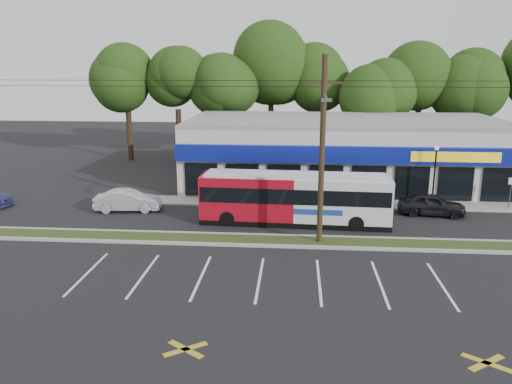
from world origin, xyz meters
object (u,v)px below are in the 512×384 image
Objects in this scene: sign_post at (511,187)px; pedestrian_a at (359,206)px; car_silver at (128,200)px; pedestrian_b at (332,197)px; lamp_post at (435,169)px; metrobus at (295,197)px; car_dark at (431,204)px; utility_pole at (319,145)px.

sign_post reaches higher than pedestrian_a.
pedestrian_b reaches higher than car_silver.
pedestrian_a is at bearing -152.22° from lamp_post.
pedestrian_a is 2.31m from pedestrian_b.
metrobus is at bearing -164.17° from sign_post.
car_dark is at bearing 17.95° from metrobus.
pedestrian_a is at bearing 109.40° from car_dark.
sign_post is 5.83m from car_dark.
utility_pole is 11.81× the size of car_dark.
metrobus is 2.68× the size of car_silver.
pedestrian_b reaches higher than pedestrian_a.
sign_post reaches higher than car_silver.
sign_post is 25.61m from car_silver.
lamp_post reaches higher than car_silver.
utility_pole is 5.34m from metrobus.
sign_post is 1.43× the size of pedestrian_a.
pedestrian_a is 0.87× the size of pedestrian_b.
metrobus is 4.41m from pedestrian_a.
pedestrian_b is (-1.57, 1.69, 0.12)m from pedestrian_a.
pedestrian_b is at bearing 79.23° from utility_pole.
metrobus is at bearing 113.64° from car_dark.
car_dark reaches higher than car_silver.
lamp_post is 0.98× the size of car_silver.
metrobus is (-9.37, -4.30, -1.03)m from lamp_post.
car_dark is (7.63, 6.03, -4.69)m from utility_pole.
metrobus is 6.48× the size of pedestrian_b.
utility_pole reaches higher than car_silver.
lamp_post is (8.17, 7.87, -2.74)m from utility_pole.
car_silver is at bearing 100.06° from car_dark.
lamp_post is at bearing -8.14° from car_dark.
sign_post is at bearing -65.56° from car_dark.
metrobus reaches higher than sign_post.
metrobus is at bearing -155.36° from lamp_post.
sign_post is (5.00, -0.23, -1.12)m from lamp_post.
pedestrian_b is (2.49, 3.19, -0.74)m from metrobus.
pedestrian_a is (-10.31, -2.57, -0.78)m from sign_post.
pedestrian_a reaches higher than car_silver.
utility_pole is at bearing 36.06° from pedestrian_a.
lamp_post is 1.00× the size of car_dark.
pedestrian_a is (15.17, -0.28, 0.06)m from car_silver.
lamp_post is 5.13m from sign_post.
lamp_post is 1.91× the size of sign_post.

